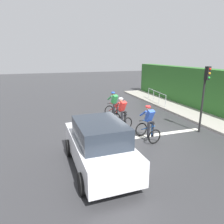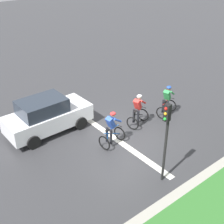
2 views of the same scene
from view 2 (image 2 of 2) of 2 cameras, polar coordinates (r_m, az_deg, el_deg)
name	(u,v)px [view 2 (image 2 of 2)]	position (r m, az deg, el deg)	size (l,w,h in m)	color
ground_plane	(121,136)	(14.46, 1.78, -4.58)	(80.00, 80.00, 0.00)	#333335
road_marking_stop_line	(116,139)	(14.27, 0.71, -5.06)	(7.00, 0.30, 0.01)	silver
cyclist_lead	(167,102)	(16.05, 10.27, 1.90)	(0.96, 1.23, 1.66)	black
cyclist_second	(138,111)	(14.95, 4.86, 0.14)	(0.97, 1.23, 1.66)	black
cyclist_mid	(112,130)	(13.44, -0.09, -3.40)	(0.83, 1.17, 1.66)	black
car_white	(47,115)	(14.72, -12.14, -0.63)	(1.94, 4.13, 1.76)	silver
traffic_light_near_crossing	(166,132)	(10.86, 10.10, -3.71)	(0.22, 0.31, 3.34)	black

